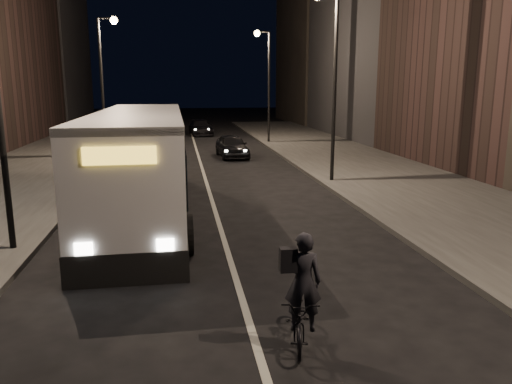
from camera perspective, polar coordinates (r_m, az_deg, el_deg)
name	(u,v)px	position (r m, az deg, el deg)	size (l,w,h in m)	color
ground	(243,303)	(10.42, -1.47, -12.58)	(180.00, 180.00, 0.00)	black
sidewalk_right	(375,172)	(25.68, 13.49, 2.19)	(7.00, 70.00, 0.16)	#31312F
sidewalk_left	(16,182)	(24.87, -25.77, 1.00)	(7.00, 70.00, 0.16)	#31312F
building_row_right	(409,1)	(41.16, 17.04, 20.19)	(8.00, 61.00, 21.00)	black
streetlight_right_mid	(329,61)	(22.39, 8.39, 14.57)	(1.20, 0.44, 8.12)	black
streetlight_right_far	(265,71)	(37.97, 1.09, 13.62)	(1.20, 0.44, 8.12)	black
streetlight_left_near	(3,43)	(14.05, -26.92, 14.98)	(1.20, 0.44, 8.12)	black
streetlight_left_far	(106,68)	(31.68, -16.81, 13.43)	(1.20, 0.44, 8.12)	black
city_bus	(141,159)	(17.34, -13.00, 3.68)	(3.15, 13.03, 3.50)	silver
cyclist_on_bicycle	(300,307)	(8.67, 5.07, -12.98)	(0.97, 1.86, 2.04)	black
car_near	(232,146)	(30.83, -2.77, 5.29)	(1.66, 4.12, 1.40)	black
car_mid	(154,143)	(33.65, -11.53, 5.50)	(1.32, 3.79, 1.25)	#303032
car_far	(201,127)	(45.19, -6.33, 7.35)	(1.87, 4.60, 1.33)	black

